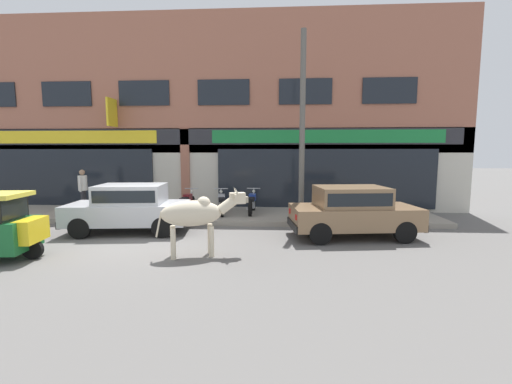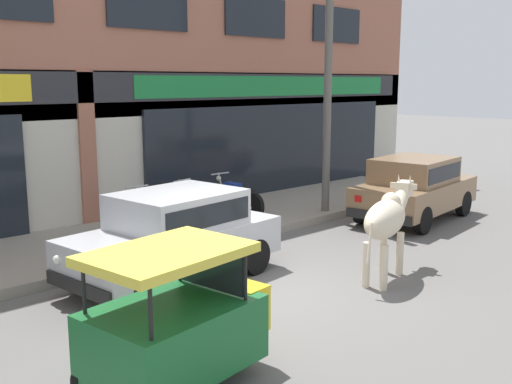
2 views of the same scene
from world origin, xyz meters
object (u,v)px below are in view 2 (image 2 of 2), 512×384
(cow, at_px, (387,219))
(car_2, at_px, (175,232))
(car_1, at_px, (415,185))
(motorcycle_0, at_px, (153,214))
(utility_pole, at_px, (328,79))
(auto_rickshaw, at_px, (179,326))
(motorcycle_1, at_px, (203,205))
(motorcycle_2, at_px, (236,197))

(cow, bearing_deg, car_2, 138.85)
(cow, relative_size, car_1, 0.55)
(cow, relative_size, motorcycle_0, 1.15)
(cow, height_order, utility_pole, utility_pole)
(cow, distance_m, auto_rickshaw, 4.55)
(cow, height_order, motorcycle_0, cow)
(car_1, height_order, motorcycle_1, car_1)
(cow, relative_size, utility_pole, 0.34)
(auto_rickshaw, relative_size, motorcycle_2, 1.14)
(utility_pole, bearing_deg, motorcycle_1, 159.81)
(motorcycle_1, bearing_deg, motorcycle_0, -179.35)
(car_2, xyz_separation_m, auto_rickshaw, (-1.95, -2.78, -0.15))
(cow, distance_m, motorcycle_0, 4.81)
(cow, xyz_separation_m, auto_rickshaw, (-4.50, -0.55, -0.35))
(car_1, bearing_deg, utility_pole, 131.29)
(motorcycle_1, distance_m, utility_pole, 4.02)
(auto_rickshaw, xyz_separation_m, motorcycle_2, (5.46, 5.30, -0.10))
(cow, height_order, car_1, cow)
(motorcycle_2, bearing_deg, car_2, -144.31)
(auto_rickshaw, xyz_separation_m, motorcycle_0, (3.06, 5.12, -0.10))
(car_2, distance_m, auto_rickshaw, 3.40)
(car_1, height_order, car_2, same)
(motorcycle_2, bearing_deg, cow, -101.41)
(motorcycle_0, bearing_deg, utility_pole, -13.98)
(motorcycle_2, bearing_deg, motorcycle_1, -171.14)
(auto_rickshaw, height_order, motorcycle_1, auto_rickshaw)
(car_1, height_order, motorcycle_0, car_1)
(auto_rickshaw, bearing_deg, motorcycle_0, 59.11)
(car_2, height_order, auto_rickshaw, auto_rickshaw)
(auto_rickshaw, bearing_deg, utility_pole, 29.68)
(car_1, distance_m, motorcycle_2, 4.12)
(cow, relative_size, auto_rickshaw, 1.01)
(auto_rickshaw, height_order, motorcycle_0, auto_rickshaw)
(cow, bearing_deg, auto_rickshaw, -173.08)
(car_1, bearing_deg, auto_rickshaw, -163.30)
(cow, bearing_deg, motorcycle_0, 107.49)
(motorcycle_0, height_order, motorcycle_2, same)
(cow, bearing_deg, utility_pole, 52.93)
(motorcycle_2, height_order, utility_pole, utility_pole)
(auto_rickshaw, xyz_separation_m, utility_pole, (7.18, 4.09, 2.56))
(car_1, height_order, utility_pole, utility_pole)
(motorcycle_1, relative_size, utility_pole, 0.30)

